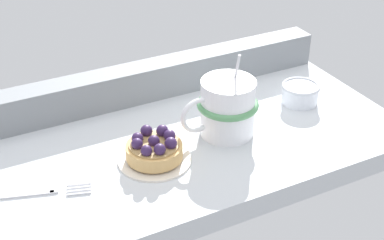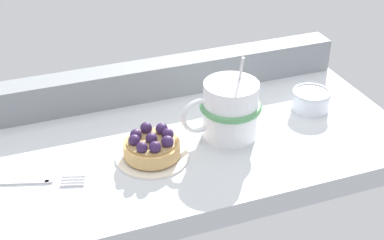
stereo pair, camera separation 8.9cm
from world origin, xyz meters
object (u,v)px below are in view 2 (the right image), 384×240
at_px(coffee_mug, 229,110).
at_px(sugar_bowl, 311,99).
at_px(raspberry_tart, 152,145).
at_px(dessert_plate, 152,156).
at_px(dessert_fork, 33,181).

bearing_deg(coffee_mug, sugar_bowl, 9.26).
bearing_deg(sugar_bowl, coffee_mug, -170.74).
bearing_deg(coffee_mug, raspberry_tart, -172.58).
distance_m(dessert_plate, raspberry_tart, 0.02).
bearing_deg(sugar_bowl, raspberry_tart, -171.56).
relative_size(raspberry_tart, dessert_fork, 0.57).
height_order(dessert_plate, coffee_mug, coffee_mug).
relative_size(coffee_mug, sugar_bowl, 2.00).
relative_size(raspberry_tart, coffee_mug, 0.63).
xyz_separation_m(coffee_mug, dessert_fork, (-0.32, -0.02, -0.05)).
xyz_separation_m(raspberry_tart, coffee_mug, (0.14, 0.02, 0.03)).
relative_size(dessert_fork, sugar_bowl, 2.22).
bearing_deg(raspberry_tart, dessert_plate, -138.66).
distance_m(dessert_fork, sugar_bowl, 0.50).
bearing_deg(dessert_fork, dessert_plate, -0.14).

